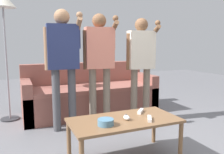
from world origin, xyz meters
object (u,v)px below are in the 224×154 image
player_left (63,56)px  game_remote_wand_near (141,111)px  couch (90,95)px  player_center (100,56)px  player_right (141,58)px  floor_lamp (3,8)px  game_remote_wand_far (150,119)px  coffee_table (124,124)px  game_remote_nunchuk (127,117)px  snack_bowl (106,122)px

player_left → game_remote_wand_near: (0.64, -0.93, -0.57)m
couch → player_left: (-0.57, -0.66, 0.72)m
player_center → player_right: player_center is taller
floor_lamp → player_center: (1.22, -0.75, -0.69)m
game_remote_wand_near → game_remote_wand_far: 0.26m
floor_lamp → game_remote_wand_near: floor_lamp is taller
couch → floor_lamp: floor_lamp is taller
coffee_table → floor_lamp: floor_lamp is taller
player_left → game_remote_wand_far: 1.44m
game_remote_nunchuk → player_right: player_right is taller
snack_bowl → floor_lamp: floor_lamp is taller
coffee_table → floor_lamp: size_ratio=0.57×
couch → coffee_table: couch is taller
couch → coffee_table: 1.73m
couch → player_right: size_ratio=1.42×
snack_bowl → player_center: size_ratio=0.09×
coffee_table → player_right: (0.75, 0.98, 0.59)m
player_left → player_right: (1.13, -0.08, -0.05)m
player_center → game_remote_wand_near: 1.11m
floor_lamp → player_left: floor_lamp is taller
snack_bowl → floor_lamp: (-0.85, 1.92, 1.23)m
snack_bowl → coffee_table: bearing=20.9°
game_remote_wand_near → game_remote_wand_far: size_ratio=0.93×
player_left → game_remote_wand_near: 1.27m
player_center → couch: bearing=85.3°
player_right → game_remote_wand_far: bearing=-115.9°
game_remote_wand_near → player_right: bearing=60.1°
floor_lamp → snack_bowl: bearing=-66.2°
player_left → player_center: 0.52m
coffee_table → player_center: 1.25m
snack_bowl → game_remote_wand_near: bearing=23.7°
snack_bowl → couch: bearing=76.8°
couch → game_remote_wand_near: size_ratio=15.84×
snack_bowl → player_right: (0.99, 1.07, 0.51)m
player_left → game_remote_wand_far: (0.60, -1.18, -0.57)m
coffee_table → game_remote_wand_far: bearing=-30.4°
game_remote_nunchuk → player_right: bearing=53.7°
couch → game_remote_wand_far: bearing=-89.2°
game_remote_nunchuk → player_left: player_left is taller
couch → player_left: size_ratio=1.35×
couch → game_remote_wand_far: couch is taller
couch → snack_bowl: bearing=-103.2°
coffee_table → player_center: (0.13, 1.08, 0.62)m
couch → player_right: bearing=-52.7°
floor_lamp → game_remote_wand_near: bearing=-51.7°
coffee_table → game_remote_nunchuk: size_ratio=12.38×
couch → player_center: player_center is taller
game_remote_nunchuk → player_left: 1.29m
couch → floor_lamp: bearing=175.2°
player_center → game_remote_wand_far: size_ratio=10.71×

